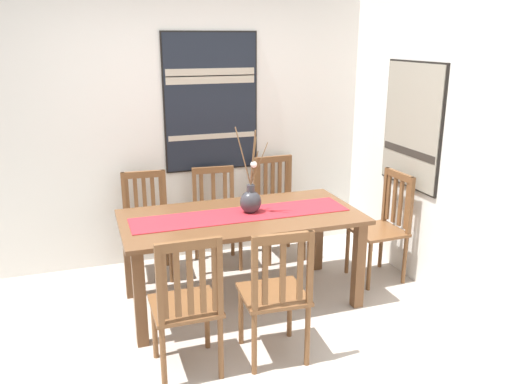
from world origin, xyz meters
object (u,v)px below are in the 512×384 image
chair_2 (147,222)px  painting_on_back_wall (211,102)px  dining_table (241,228)px  chair_0 (216,215)px  chair_3 (276,293)px  centerpiece_vase (251,199)px  chair_4 (187,303)px  painting_on_side_wall (413,126)px  chair_1 (383,225)px  chair_5 (277,205)px

chair_2 → painting_on_back_wall: painting_on_back_wall is taller
dining_table → chair_0: (0.00, 0.81, -0.17)m
dining_table → chair_2: bearing=129.2°
chair_0 → chair_3: size_ratio=0.96×
chair_0 → chair_2: chair_2 is taller
dining_table → centerpiece_vase: 0.24m
painting_on_back_wall → chair_2: bearing=-157.6°
centerpiece_vase → chair_4: 1.14m
centerpiece_vase → painting_on_back_wall: (-0.04, 1.06, 0.63)m
chair_2 → painting_on_back_wall: size_ratio=0.73×
chair_4 → painting_on_side_wall: size_ratio=0.90×
chair_1 → chair_0: bearing=149.2°
chair_3 → painting_on_side_wall: 2.02m
centerpiece_vase → chair_4: size_ratio=0.71×
centerpiece_vase → painting_on_side_wall: size_ratio=0.64×
centerpiece_vase → chair_1: size_ratio=0.71×
dining_table → painting_on_side_wall: (1.56, 0.06, 0.72)m
chair_0 → chair_5: bearing=1.7°
chair_0 → chair_5: 0.62m
chair_2 → chair_3: size_ratio=0.98×
chair_3 → painting_on_side_wall: (1.59, 0.90, 0.87)m
chair_4 → dining_table: bearing=53.1°
centerpiece_vase → chair_1: bearing=0.5°
chair_0 → chair_3: chair_3 is taller
chair_3 → chair_5: bearing=68.6°
chair_2 → chair_4: 1.60m
chair_4 → painting_on_side_wall: painting_on_side_wall is taller
chair_1 → painting_on_side_wall: 0.90m
centerpiece_vase → dining_table: bearing=-168.5°
painting_on_side_wall → chair_0: bearing=154.3°
painting_on_back_wall → chair_4: bearing=-109.1°
centerpiece_vase → chair_5: size_ratio=0.71×
chair_3 → chair_5: 1.79m
chair_2 → chair_5: chair_5 is taller
chair_4 → painting_on_side_wall: 2.49m
chair_4 → painting_on_back_wall: 2.23m
dining_table → chair_0: 0.83m
dining_table → centerpiece_vase: size_ratio=2.70×
chair_4 → painting_on_back_wall: (0.65, 1.88, 1.00)m
chair_1 → painting_on_back_wall: bearing=140.6°
centerpiece_vase → painting_on_back_wall: bearing=92.1°
dining_table → painting_on_side_wall: bearing=2.4°
centerpiece_vase → chair_3: centerpiece_vase is taller
dining_table → chair_5: 1.05m
dining_table → centerpiece_vase: bearing=11.5°
painting_on_side_wall → chair_4: bearing=-158.1°
centerpiece_vase → chair_3: (-0.11, -0.85, -0.38)m
chair_1 → centerpiece_vase: bearing=-179.5°
chair_3 → chair_5: size_ratio=0.98×
chair_5 → painting_on_side_wall: bearing=-39.4°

